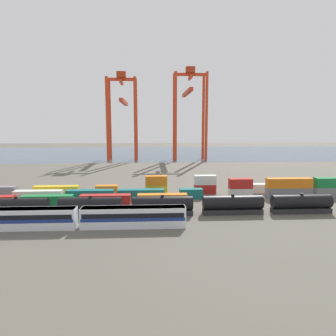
{
  "coord_description": "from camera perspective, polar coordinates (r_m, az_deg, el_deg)",
  "views": [
    {
      "loc": [
        0.42,
        -79.2,
        19.38
      ],
      "look_at": [
        5.63,
        17.51,
        5.7
      ],
      "focal_mm": 32.94,
      "sensor_mm": 36.0,
      "label": 1
    }
  ],
  "objects": [
    {
      "name": "shipping_container_6",
      "position": [
        81.26,
        -5.02,
        -4.85
      ],
      "size": [
        12.1,
        2.44,
        2.6
      ],
      "primitive_type": "cube",
      "color": "#146066",
      "rests_on": "ground_plane"
    },
    {
      "name": "shipping_container_16",
      "position": [
        87.74,
        -11.27,
        -4.01
      ],
      "size": [
        6.04,
        2.44,
        2.6
      ],
      "primitive_type": "cube",
      "color": "orange",
      "rests_on": "ground_plane"
    },
    {
      "name": "shipping_container_20",
      "position": [
        87.64,
        6.88,
        -2.19
      ],
      "size": [
        6.04,
        2.44,
        2.6
      ],
      "primitive_type": "cube",
      "color": "silver",
      "rests_on": "shipping_container_19"
    },
    {
      "name": "shipping_container_10",
      "position": [
        89.13,
        21.4,
        -4.23
      ],
      "size": [
        12.1,
        2.44,
        2.6
      ],
      "primitive_type": "cube",
      "color": "slate",
      "rests_on": "ground_plane"
    },
    {
      "name": "shipping_container_15",
      "position": [
        90.76,
        -19.95,
        -3.94
      ],
      "size": [
        12.1,
        2.44,
        2.6
      ],
      "primitive_type": "cube",
      "color": "gold",
      "rests_on": "ground_plane"
    },
    {
      "name": "shipping_container_19",
      "position": [
        88.14,
        6.85,
        -3.86
      ],
      "size": [
        6.04,
        2.44,
        2.6
      ],
      "primitive_type": "cube",
      "color": "#AD211C",
      "rests_on": "ground_plane"
    },
    {
      "name": "shipping_container_8",
      "position": [
        84.55,
        13.21,
        -4.53
      ],
      "size": [
        6.04,
        2.44,
        2.6
      ],
      "primitive_type": "cube",
      "color": "silver",
      "rests_on": "ground_plane"
    },
    {
      "name": "shipping_container_5",
      "position": [
        82.77,
        -14.22,
        -4.83
      ],
      "size": [
        12.1,
        2.44,
        2.6
      ],
      "primitive_type": "cube",
      "color": "#146066",
      "rests_on": "ground_plane"
    },
    {
      "name": "shipping_container_1",
      "position": [
        79.63,
        -21.41,
        -5.65
      ],
      "size": [
        12.1,
        2.44,
        2.6
      ],
      "primitive_type": "cube",
      "color": "#197538",
      "rests_on": "ground_plane"
    },
    {
      "name": "ground_plane",
      "position": [
        120.76,
        -3.24,
        -1.21
      ],
      "size": [
        420.0,
        420.0,
        0.0
      ],
      "primitive_type": "plane",
      "color": "#5B564C"
    },
    {
      "name": "shipping_container_4",
      "position": [
        86.3,
        -22.87,
        -4.7
      ],
      "size": [
        12.1,
        2.44,
        2.6
      ],
      "primitive_type": "cube",
      "color": "silver",
      "rests_on": "ground_plane"
    },
    {
      "name": "shipping_container_3",
      "position": [
        75.64,
        -1.06,
        -5.79
      ],
      "size": [
        12.1,
        2.44,
        2.6
      ],
      "primitive_type": "cube",
      "color": "orange",
      "rests_on": "ground_plane"
    },
    {
      "name": "gantry_crane_west",
      "position": [
        174.28,
        -8.43,
        10.86
      ],
      "size": [
        16.27,
        37.0,
        47.33
      ],
      "color": "red",
      "rests_on": "ground_plane"
    },
    {
      "name": "shipping_container_21",
      "position": [
        91.52,
        15.43,
        -3.65
      ],
      "size": [
        12.1,
        2.44,
        2.6
      ],
      "primitive_type": "cube",
      "color": "silver",
      "rests_on": "ground_plane"
    },
    {
      "name": "shipping_container_12",
      "position": [
        95.33,
        28.65,
        -3.89
      ],
      "size": [
        12.1,
        2.44,
        2.6
      ],
      "primitive_type": "cube",
      "color": "slate",
      "rests_on": "ground_plane"
    },
    {
      "name": "freight_tank_row",
      "position": [
        66.93,
        -1.03,
        -6.94
      ],
      "size": [
        74.51,
        2.94,
        4.4
      ],
      "color": "#232326",
      "rests_on": "ground_plane"
    },
    {
      "name": "gantry_crane_central",
      "position": [
        175.33,
        3.96,
        11.75
      ],
      "size": [
        18.19,
        39.98,
        50.16
      ],
      "color": "red",
      "rests_on": "ground_plane"
    },
    {
      "name": "shipping_container_14",
      "position": [
        95.69,
        -27.91,
        -3.8
      ],
      "size": [
        6.04,
        2.44,
        2.6
      ],
      "primitive_type": "cube",
      "color": "slate",
      "rests_on": "ground_plane"
    },
    {
      "name": "shipping_container_17",
      "position": [
        86.85,
        -2.18,
        -3.98
      ],
      "size": [
        6.04,
        2.44,
        2.6
      ],
      "primitive_type": "cube",
      "color": "gold",
      "rests_on": "ground_plane"
    },
    {
      "name": "shipping_container_9",
      "position": [
        84.04,
        13.27,
        -2.79
      ],
      "size": [
        6.04,
        2.44,
        2.6
      ],
      "primitive_type": "cube",
      "color": "#AD211C",
      "rests_on": "shipping_container_8"
    },
    {
      "name": "shipping_container_2",
      "position": [
        76.42,
        -11.5,
        -5.81
      ],
      "size": [
        12.1,
        2.44,
        2.6
      ],
      "primitive_type": "cube",
      "color": "#AD211C",
      "rests_on": "ground_plane"
    },
    {
      "name": "passenger_train",
      "position": [
        61.07,
        -16.21,
        -8.68
      ],
      "size": [
        40.43,
        3.14,
        3.9
      ],
      "color": "silver",
      "rests_on": "ground_plane"
    },
    {
      "name": "shipping_container_18",
      "position": [
        86.35,
        -2.19,
        -2.3
      ],
      "size": [
        6.04,
        2.44,
        2.6
      ],
      "primitive_type": "cube",
      "color": "orange",
      "rests_on": "shipping_container_17"
    },
    {
      "name": "shipping_container_11",
      "position": [
        88.64,
        21.49,
        -2.59
      ],
      "size": [
        12.1,
        2.44,
        2.6
      ],
      "primitive_type": "cube",
      "color": "orange",
      "rests_on": "shipping_container_10"
    },
    {
      "name": "shipping_container_7",
      "position": [
        81.87,
        4.28,
        -4.74
      ],
      "size": [
        6.04,
        2.44,
        2.6
      ],
      "primitive_type": "cube",
      "color": "#146066",
      "rests_on": "ground_plane"
    },
    {
      "name": "harbour_water",
      "position": [
        212.03,
        -3.19,
        2.78
      ],
      "size": [
        400.0,
        110.0,
        0.01
      ],
      "primitive_type": "cube",
      "color": "#384C60",
      "rests_on": "ground_plane"
    }
  ]
}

